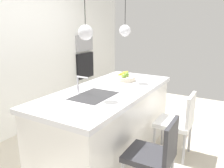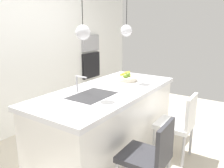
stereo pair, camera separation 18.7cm
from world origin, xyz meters
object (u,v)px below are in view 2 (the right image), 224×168
Objects in this scene: fruit_bowl at (127,78)px; microwave at (90,43)px; chair_middle at (179,123)px; oven at (91,65)px; chair_near at (150,155)px.

fruit_bowl is 0.53× the size of microwave.
microwave is at bearing 64.34° from chair_middle.
oven reaches higher than chair_middle.
microwave is (1.05, 1.56, 0.39)m from fruit_bowl.
chair_near is 0.97× the size of chair_middle.
chair_middle is at bearing -115.66° from microwave.
microwave is at bearing 56.16° from fruit_bowl.
chair_near is (-1.03, -0.87, -0.49)m from fruit_bowl.
microwave is 0.60× the size of chair_middle.
fruit_bowl is at bearing 40.00° from chair_near.
fruit_bowl is 1.92m from microwave.
chair_middle is at bearing -0.07° from chair_near.
microwave reaches higher than chair_near.
microwave reaches higher than fruit_bowl.
chair_near is at bearing 179.93° from chair_middle.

